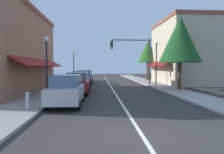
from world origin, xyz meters
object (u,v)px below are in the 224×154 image
at_px(parked_car_second_left, 78,83).
at_px(street_lamp_right_mid, 156,57).
at_px(parked_car_third_left, 81,80).
at_px(parked_car_distant_left, 87,76).
at_px(fire_hydrant, 28,101).
at_px(street_lamp_left_far, 74,60).
at_px(street_lamp_left_near, 47,57).
at_px(tree_right_near, 180,39).
at_px(tree_right_far, 148,52).
at_px(parked_car_far_left, 85,77).
at_px(parked_car_nearest_left, 67,90).
at_px(traffic_signal_mast_arm, 136,53).

bearing_deg(parked_car_second_left, street_lamp_right_mid, 33.52).
distance_m(parked_car_third_left, street_lamp_right_mid, 8.39).
distance_m(parked_car_distant_left, fire_hydrant, 21.32).
relative_size(parked_car_distant_left, street_lamp_right_mid, 0.84).
height_order(parked_car_distant_left, street_lamp_right_mid, street_lamp_right_mid).
height_order(street_lamp_right_mid, street_lamp_left_far, street_lamp_right_mid).
height_order(parked_car_third_left, street_lamp_left_near, street_lamp_left_near).
height_order(tree_right_near, fire_hydrant, tree_right_near).
xyz_separation_m(street_lamp_left_near, tree_right_far, (11.19, 17.37, 1.63)).
distance_m(parked_car_far_left, tree_right_far, 11.33).
xyz_separation_m(parked_car_nearest_left, street_lamp_right_mid, (8.05, 10.18, 2.42)).
xyz_separation_m(parked_car_far_left, street_lamp_left_far, (-1.93, 4.53, 2.27)).
bearing_deg(parked_car_second_left, street_lamp_left_near, -127.29).
relative_size(traffic_signal_mast_arm, fire_hydrant, 6.49).
relative_size(parked_car_distant_left, tree_right_near, 0.60).
relative_size(parked_car_far_left, street_lamp_left_far, 0.89).
bearing_deg(traffic_signal_mast_arm, parked_car_third_left, -153.85).
bearing_deg(traffic_signal_mast_arm, tree_right_near, -62.71).
bearing_deg(fire_hydrant, parked_car_third_left, 81.33).
height_order(street_lamp_right_mid, tree_right_far, tree_right_far).
relative_size(parked_car_nearest_left, traffic_signal_mast_arm, 0.73).
bearing_deg(parked_car_far_left, street_lamp_left_far, 114.49).
bearing_deg(tree_right_far, parked_car_distant_left, -178.77).
bearing_deg(street_lamp_left_near, street_lamp_right_mid, 38.00).
xyz_separation_m(parked_car_nearest_left, traffic_signal_mast_arm, (6.34, 12.75, 2.97)).
xyz_separation_m(parked_car_third_left, street_lamp_left_near, (-1.75, -7.11, 2.04)).
distance_m(tree_right_near, tree_right_far, 12.99).
bearing_deg(parked_car_far_left, street_lamp_left_near, -97.11).
xyz_separation_m(street_lamp_left_far, fire_hydrant, (0.15, -20.76, -2.60)).
distance_m(parked_car_distant_left, traffic_signal_mast_arm, 9.82).
bearing_deg(street_lamp_right_mid, traffic_signal_mast_arm, 123.64).
bearing_deg(parked_car_second_left, parked_car_far_left, 90.34).
relative_size(parked_car_distant_left, traffic_signal_mast_arm, 0.73).
bearing_deg(traffic_signal_mast_arm, parked_car_far_left, 162.68).
height_order(parked_car_second_left, street_lamp_right_mid, street_lamp_right_mid).
height_order(parked_car_second_left, traffic_signal_mast_arm, traffic_signal_mast_arm).
xyz_separation_m(street_lamp_left_near, street_lamp_left_far, (-0.11, 16.68, 0.23)).
bearing_deg(fire_hydrant, traffic_signal_mast_arm, 60.71).
relative_size(traffic_signal_mast_arm, street_lamp_left_far, 1.21).
bearing_deg(tree_right_near, parked_car_nearest_left, -143.45).
xyz_separation_m(traffic_signal_mast_arm, street_lamp_left_far, (-8.16, 6.48, -0.70)).
height_order(parked_car_second_left, tree_right_near, tree_right_near).
bearing_deg(parked_car_distant_left, parked_car_second_left, -89.47).
distance_m(parked_car_nearest_left, tree_right_near, 12.25).
xyz_separation_m(parked_car_second_left, parked_car_far_left, (-0.03, 9.73, 0.00)).
relative_size(street_lamp_right_mid, street_lamp_left_far, 1.05).
bearing_deg(parked_car_third_left, street_lamp_left_near, -104.79).
xyz_separation_m(parked_car_far_left, tree_right_near, (9.23, -7.77, 3.86)).
distance_m(parked_car_distant_left, tree_right_far, 10.08).
distance_m(street_lamp_left_far, tree_right_near, 16.69).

